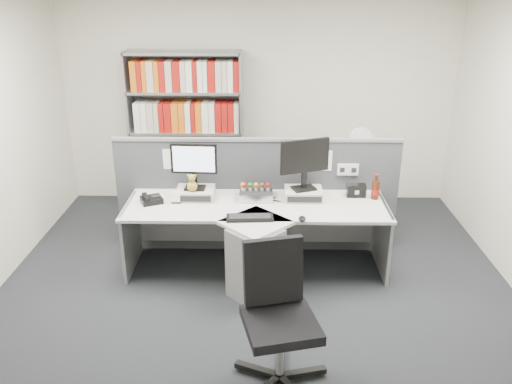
{
  "coord_description": "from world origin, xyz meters",
  "views": [
    {
      "loc": [
        0.07,
        -3.97,
        2.79
      ],
      "look_at": [
        0.0,
        0.65,
        0.92
      ],
      "focal_mm": 36.96,
      "sensor_mm": 36.0,
      "label": 1
    }
  ],
  "objects_px": {
    "desk_phone": "(151,199)",
    "desk_calendar": "(176,198)",
    "keyboard": "(250,218)",
    "office_chair": "(278,312)",
    "monitor_left": "(194,162)",
    "desk": "(256,238)",
    "desk_fan": "(360,143)",
    "desktop_pc": "(256,194)",
    "cola_bottle": "(375,189)",
    "mouse": "(302,219)",
    "filing_cabinet": "(356,194)",
    "monitor_right": "(305,160)",
    "speaker": "(356,190)",
    "shelving_unit": "(187,134)"
  },
  "relations": [
    {
      "from": "keyboard",
      "to": "office_chair",
      "type": "xyz_separation_m",
      "value": [
        0.23,
        -1.25,
        -0.17
      ]
    },
    {
      "from": "desktop_pc",
      "to": "monitor_left",
      "type": "bearing_deg",
      "value": -179.58
    },
    {
      "from": "desktop_pc",
      "to": "desk_calendar",
      "type": "xyz_separation_m",
      "value": [
        -0.8,
        -0.14,
        0.0
      ]
    },
    {
      "from": "desk_calendar",
      "to": "speaker",
      "type": "relative_size",
      "value": 0.59
    },
    {
      "from": "monitor_left",
      "to": "mouse",
      "type": "distance_m",
      "value": 1.23
    },
    {
      "from": "desk",
      "to": "desk_calendar",
      "type": "bearing_deg",
      "value": 162.47
    },
    {
      "from": "monitor_left",
      "to": "desk_calendar",
      "type": "height_order",
      "value": "monitor_left"
    },
    {
      "from": "mouse",
      "to": "office_chair",
      "type": "distance_m",
      "value": 1.26
    },
    {
      "from": "desk",
      "to": "desk_phone",
      "type": "relative_size",
      "value": 10.02
    },
    {
      "from": "desk_phone",
      "to": "desk_calendar",
      "type": "xyz_separation_m",
      "value": [
        0.25,
        0.0,
        0.02
      ]
    },
    {
      "from": "monitor_right",
      "to": "office_chair",
      "type": "height_order",
      "value": "monitor_right"
    },
    {
      "from": "desktop_pc",
      "to": "desk_calendar",
      "type": "relative_size",
      "value": 2.95
    },
    {
      "from": "keyboard",
      "to": "speaker",
      "type": "relative_size",
      "value": 2.3
    },
    {
      "from": "mouse",
      "to": "keyboard",
      "type": "bearing_deg",
      "value": 176.58
    },
    {
      "from": "desktop_pc",
      "to": "mouse",
      "type": "relative_size",
      "value": 3.17
    },
    {
      "from": "monitor_right",
      "to": "filing_cabinet",
      "type": "relative_size",
      "value": 0.75
    },
    {
      "from": "mouse",
      "to": "cola_bottle",
      "type": "relative_size",
      "value": 0.4
    },
    {
      "from": "speaker",
      "to": "office_chair",
      "type": "height_order",
      "value": "office_chair"
    },
    {
      "from": "keyboard",
      "to": "monitor_right",
      "type": "bearing_deg",
      "value": 43.54
    },
    {
      "from": "office_chair",
      "to": "desk",
      "type": "bearing_deg",
      "value": 97.49
    },
    {
      "from": "monitor_left",
      "to": "office_chair",
      "type": "relative_size",
      "value": 0.45
    },
    {
      "from": "desk_phone",
      "to": "cola_bottle",
      "type": "xyz_separation_m",
      "value": [
        2.25,
        0.14,
        0.07
      ]
    },
    {
      "from": "office_chair",
      "to": "filing_cabinet",
      "type": "bearing_deg",
      "value": 69.78
    },
    {
      "from": "mouse",
      "to": "speaker",
      "type": "xyz_separation_m",
      "value": [
        0.59,
        0.6,
        0.04
      ]
    },
    {
      "from": "monitor_right",
      "to": "mouse",
      "type": "relative_size",
      "value": 4.95
    },
    {
      "from": "monitor_left",
      "to": "mouse",
      "type": "xyz_separation_m",
      "value": [
        1.05,
        -0.53,
        -0.36
      ]
    },
    {
      "from": "desk_phone",
      "to": "filing_cabinet",
      "type": "bearing_deg",
      "value": 27.01
    },
    {
      "from": "desk_phone",
      "to": "desk_calendar",
      "type": "bearing_deg",
      "value": 0.1
    },
    {
      "from": "monitor_left",
      "to": "desk_fan",
      "type": "bearing_deg",
      "value": 29.13
    },
    {
      "from": "monitor_left",
      "to": "desktop_pc",
      "type": "height_order",
      "value": "monitor_left"
    },
    {
      "from": "keyboard",
      "to": "speaker",
      "type": "distance_m",
      "value": 1.22
    },
    {
      "from": "mouse",
      "to": "desk_calendar",
      "type": "distance_m",
      "value": 1.29
    },
    {
      "from": "desk_phone",
      "to": "desk_calendar",
      "type": "distance_m",
      "value": 0.25
    },
    {
      "from": "keyboard",
      "to": "filing_cabinet",
      "type": "height_order",
      "value": "keyboard"
    },
    {
      "from": "keyboard",
      "to": "cola_bottle",
      "type": "relative_size",
      "value": 1.67
    },
    {
      "from": "desk_phone",
      "to": "filing_cabinet",
      "type": "relative_size",
      "value": 0.37
    },
    {
      "from": "desktop_pc",
      "to": "cola_bottle",
      "type": "bearing_deg",
      "value": 0.09
    },
    {
      "from": "shelving_unit",
      "to": "desk_fan",
      "type": "relative_size",
      "value": 4.05
    },
    {
      "from": "desk_fan",
      "to": "monitor_left",
      "type": "bearing_deg",
      "value": -150.87
    },
    {
      "from": "monitor_left",
      "to": "monitor_right",
      "type": "xyz_separation_m",
      "value": [
        1.1,
        0.0,
        0.03
      ]
    },
    {
      "from": "shelving_unit",
      "to": "filing_cabinet",
      "type": "distance_m",
      "value": 2.24
    },
    {
      "from": "mouse",
      "to": "filing_cabinet",
      "type": "relative_size",
      "value": 0.15
    },
    {
      "from": "desk_phone",
      "to": "desk",
      "type": "bearing_deg",
      "value": -13.48
    },
    {
      "from": "mouse",
      "to": "desk_phone",
      "type": "distance_m",
      "value": 1.54
    },
    {
      "from": "desktop_pc",
      "to": "desk_fan",
      "type": "relative_size",
      "value": 0.68
    },
    {
      "from": "desk_phone",
      "to": "desk_fan",
      "type": "bearing_deg",
      "value": 27.0
    },
    {
      "from": "desk",
      "to": "desk_fan",
      "type": "height_order",
      "value": "desk_fan"
    },
    {
      "from": "filing_cabinet",
      "to": "desk_fan",
      "type": "bearing_deg",
      "value": -90.0
    },
    {
      "from": "desk_calendar",
      "to": "speaker",
      "type": "xyz_separation_m",
      "value": [
        1.82,
        0.2,
        0.02
      ]
    },
    {
      "from": "speaker",
      "to": "shelving_unit",
      "type": "distance_m",
      "value": 2.38
    }
  ]
}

